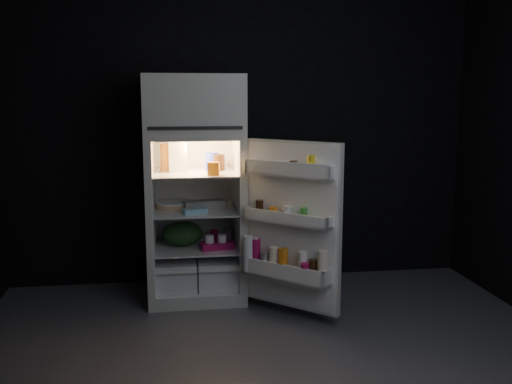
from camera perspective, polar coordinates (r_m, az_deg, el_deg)
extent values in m
cube|color=#54545A|center=(3.65, 1.86, -16.81)|extent=(4.00, 3.40, 0.00)
cube|color=black|center=(4.95, -1.50, 6.49)|extent=(4.00, 0.00, 2.70)
cube|color=black|center=(1.64, 12.48, -0.28)|extent=(4.00, 0.00, 2.70)
cube|color=silver|center=(4.78, -5.94, -9.61)|extent=(0.76, 0.70, 0.10)
cube|color=silver|center=(4.61, -10.50, -2.07)|extent=(0.05, 0.70, 1.20)
cube|color=silver|center=(4.64, -1.69, -1.85)|extent=(0.05, 0.70, 1.20)
cube|color=white|center=(4.93, -6.23, -1.20)|extent=(0.66, 0.05, 1.20)
cube|color=silver|center=(4.53, -6.22, 5.87)|extent=(0.76, 0.70, 0.06)
cube|color=silver|center=(4.52, -6.28, 8.91)|extent=(0.76, 0.70, 0.42)
cube|color=black|center=(4.17, -6.06, 6.38)|extent=(0.68, 0.01, 0.02)
cube|color=white|center=(4.59, -10.14, -2.12)|extent=(0.01, 0.65, 1.20)
cube|color=white|center=(4.61, -2.01, -1.92)|extent=(0.01, 0.65, 1.20)
cube|color=white|center=(4.50, -6.21, 5.42)|extent=(0.66, 0.65, 0.01)
cube|color=white|center=(4.74, -5.94, -9.09)|extent=(0.66, 0.65, 0.01)
cube|color=white|center=(4.53, -6.14, 1.94)|extent=(0.65, 0.63, 0.01)
cube|color=white|center=(4.58, -6.07, -1.78)|extent=(0.65, 0.63, 0.01)
cube|color=white|center=(4.65, -6.01, -5.40)|extent=(0.65, 0.63, 0.01)
cube|color=white|center=(4.72, -7.99, -7.74)|extent=(0.32, 0.59, 0.22)
cube|color=white|center=(4.73, -3.96, -7.62)|extent=(0.32, 0.59, 0.22)
cube|color=white|center=(4.39, -8.00, -7.88)|extent=(0.32, 0.02, 0.03)
cube|color=white|center=(4.40, -3.66, -7.76)|extent=(0.32, 0.02, 0.03)
cube|color=#FFE5B2|center=(4.45, -6.18, 5.11)|extent=(0.14, 0.14, 0.02)
cube|color=silver|center=(4.12, 3.71, -3.34)|extent=(0.59, 0.55, 1.22)
cube|color=white|center=(4.09, 3.51, -3.41)|extent=(0.53, 0.49, 1.18)
cube|color=white|center=(3.99, 3.25, 1.65)|extent=(0.56, 0.53, 0.02)
cube|color=white|center=(3.96, 2.99, 2.14)|extent=(0.51, 0.47, 0.10)
cube|color=white|center=(3.83, 7.49, 1.81)|extent=(0.08, 0.08, 0.10)
cube|color=white|center=(4.16, -0.64, 2.53)|extent=(0.08, 0.08, 0.10)
cube|color=white|center=(4.05, 3.17, -3.06)|extent=(0.57, 0.53, 0.02)
cube|color=white|center=(4.01, 2.88, -2.69)|extent=(0.51, 0.47, 0.09)
cube|color=white|center=(3.88, 7.35, -3.15)|extent=(0.08, 0.09, 0.09)
cube|color=white|center=(4.22, -0.67, -2.05)|extent=(0.08, 0.09, 0.09)
cube|color=white|center=(4.14, 2.97, -8.58)|extent=(0.60, 0.56, 0.02)
cube|color=white|center=(4.07, 2.53, -8.08)|extent=(0.51, 0.47, 0.13)
cube|color=white|center=(3.97, 7.09, -8.63)|extent=(0.11, 0.12, 0.13)
cube|color=white|center=(4.30, -0.81, -7.13)|extent=(0.11, 0.12, 0.13)
cube|color=white|center=(3.98, 3.26, 2.96)|extent=(0.55, 0.51, 0.02)
cylinder|color=yellow|center=(3.89, 5.53, 2.61)|extent=(0.08, 0.08, 0.14)
cylinder|color=black|center=(3.96, 3.75, 2.44)|extent=(0.08, 0.08, 0.10)
cylinder|color=yellow|center=(4.08, 1.09, 2.61)|extent=(0.08, 0.08, 0.09)
cylinder|color=#338C33|center=(3.97, 4.78, -2.36)|extent=(0.07, 0.07, 0.11)
cylinder|color=silver|center=(4.03, 3.18, -2.17)|extent=(0.08, 0.08, 0.11)
cylinder|color=orange|center=(4.10, 1.74, -2.11)|extent=(0.08, 0.08, 0.09)
cylinder|color=black|center=(4.16, 0.35, -1.66)|extent=(0.08, 0.08, 0.13)
cylinder|color=beige|center=(3.96, 6.73, -7.54)|extent=(0.11, 0.11, 0.24)
cylinder|color=black|center=(4.01, 5.69, -7.86)|extent=(0.08, 0.08, 0.16)
cylinder|color=white|center=(4.04, 4.70, -7.39)|extent=(0.10, 0.10, 0.21)
cylinder|color=orange|center=(4.12, 2.75, -7.05)|extent=(0.10, 0.10, 0.21)
cylinder|color=beige|center=(4.16, 1.80, -6.87)|extent=(0.10, 0.10, 0.21)
cylinder|color=#B6B6BA|center=(4.21, 0.87, -7.04)|extent=(0.09, 0.09, 0.15)
cylinder|color=#9E0D49|center=(4.24, -0.03, -6.30)|extent=(0.10, 0.10, 0.24)
cylinder|color=#9E0D49|center=(4.00, 4.90, -8.07)|extent=(0.08, 0.08, 0.14)
cylinder|color=orange|center=(4.09, 2.68, -7.80)|extent=(0.08, 0.08, 0.12)
cylinder|color=#B6B6BA|center=(4.16, 1.03, -7.61)|extent=(0.08, 0.08, 0.10)
cylinder|color=white|center=(4.22, -0.79, -6.16)|extent=(0.10, 0.10, 0.27)
cylinder|color=white|center=(4.20, -0.03, -4.70)|extent=(0.05, 0.05, 0.02)
cube|color=white|center=(4.55, -7.84, 3.53)|extent=(0.15, 0.15, 0.24)
cylinder|color=#212DB4|center=(4.61, -4.42, 3.05)|extent=(0.12, 0.12, 0.14)
cylinder|color=black|center=(4.60, -3.84, 2.98)|extent=(0.13, 0.13, 0.13)
cylinder|color=#C7741F|center=(4.62, -9.01, 3.47)|extent=(0.11, 0.11, 0.22)
cube|color=orange|center=(4.32, -4.27, 2.35)|extent=(0.10, 0.08, 0.10)
cube|color=gray|center=(4.56, -5.22, -1.29)|extent=(0.34, 0.18, 0.07)
cylinder|color=tan|center=(4.66, -8.15, -1.29)|extent=(0.38, 0.38, 0.04)
cube|color=#88BFD2|center=(4.41, -6.14, -1.89)|extent=(0.20, 0.14, 0.04)
cube|color=beige|center=(4.72, -3.84, -1.02)|extent=(0.12, 0.11, 0.05)
ellipsoid|color=#193815|center=(4.64, -7.32, -4.15)|extent=(0.38, 0.34, 0.20)
cube|color=#9E0D49|center=(4.54, -3.92, -5.35)|extent=(0.28, 0.18, 0.05)
cylinder|color=#9E0D49|center=(4.78, -4.22, -4.34)|extent=(0.08, 0.08, 0.09)
cylinder|color=#B6B6BA|center=(4.80, -2.72, -4.26)|extent=(0.10, 0.10, 0.09)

